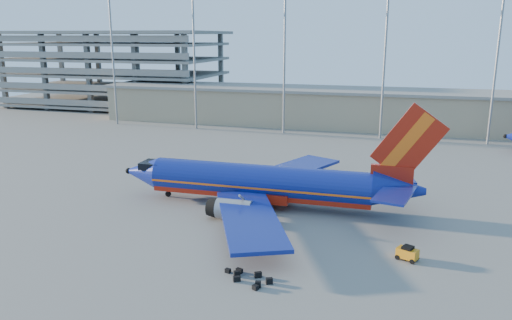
# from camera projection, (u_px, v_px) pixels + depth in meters

# --- Properties ---
(ground) EXTENTS (220.00, 220.00, 0.00)m
(ground) POSITION_uv_depth(u_px,v_px,m) (239.00, 202.00, 61.95)
(ground) COLOR slate
(ground) RESTS_ON ground
(terminal_building) EXTENTS (122.00, 16.00, 8.50)m
(terminal_building) POSITION_uv_depth(u_px,v_px,m) (361.00, 108.00, 112.24)
(terminal_building) COLOR gray
(terminal_building) RESTS_ON ground
(parking_garage) EXTENTS (62.00, 32.00, 21.40)m
(parking_garage) POSITION_uv_depth(u_px,v_px,m) (115.00, 65.00, 144.87)
(parking_garage) COLOR slate
(parking_garage) RESTS_ON ground
(light_mast_row) EXTENTS (101.60, 1.60, 28.65)m
(light_mast_row) POSITION_uv_depth(u_px,v_px,m) (334.00, 49.00, 99.21)
(light_mast_row) COLOR gray
(light_mast_row) RESTS_ON ground
(aircraft_main) EXTENTS (39.00, 37.57, 13.22)m
(aircraft_main) POSITION_uv_depth(u_px,v_px,m) (267.00, 184.00, 60.05)
(aircraft_main) COLOR navy
(aircraft_main) RESTS_ON ground
(baggage_tug) EXTENTS (2.19, 1.83, 1.36)m
(baggage_tug) POSITION_uv_depth(u_px,v_px,m) (407.00, 253.00, 45.89)
(baggage_tug) COLOR orange
(baggage_tug) RESTS_ON ground
(luggage_pile) EXTENTS (4.59, 2.99, 0.54)m
(luggage_pile) POSITION_uv_depth(u_px,v_px,m) (249.00, 278.00, 42.16)
(luggage_pile) COLOR black
(luggage_pile) RESTS_ON ground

